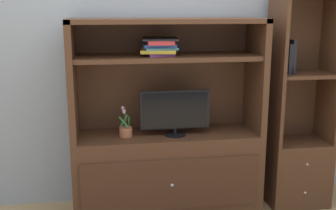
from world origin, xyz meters
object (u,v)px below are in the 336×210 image
Objects in this scene: media_console at (167,152)px; tv_monitor at (175,112)px; bookshelf_tall at (297,137)px; upright_book_row at (288,58)px; potted_plant at (126,130)px; magazine_stack at (159,46)px.

media_console is 2.89× the size of tv_monitor.
media_console is at bearing -179.68° from bookshelf_tall.
tv_monitor is 1.03m from upright_book_row.
tv_monitor is at bearing -48.94° from media_console.
upright_book_row reaches higher than potted_plant.
bookshelf_tall is (1.15, 0.01, 0.07)m from media_console.
potted_plant is (-0.40, 0.03, -0.14)m from tv_monitor.
bookshelf_tall is at bearing 3.71° from tv_monitor.
media_console is 0.41m from potted_plant.
media_console is 0.88m from magazine_stack.
upright_book_row is (1.07, 0.00, -0.11)m from magazine_stack.
tv_monitor is at bearing -176.44° from upright_book_row.
upright_book_row is (1.01, -0.01, 0.77)m from media_console.
bookshelf_tall reaches higher than tv_monitor.
tv_monitor is at bearing -176.29° from bookshelf_tall.
upright_book_row is at bearing -0.32° from media_console.
upright_book_row is (0.95, 0.06, 0.40)m from tv_monitor.
bookshelf_tall reaches higher than media_console.
tv_monitor is at bearing -3.93° from potted_plant.
tv_monitor is (0.06, -0.06, 0.36)m from media_console.
upright_book_row reaches higher than tv_monitor.
magazine_stack is at bearing 155.00° from tv_monitor.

